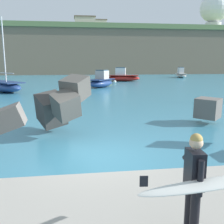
{
  "coord_description": "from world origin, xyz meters",
  "views": [
    {
      "loc": [
        -0.6,
        -8.15,
        3.08
      ],
      "look_at": [
        0.6,
        0.5,
        1.4
      ],
      "focal_mm": 41.67,
      "sensor_mm": 36.0,
      "label": 1
    }
  ],
  "objects_px": {
    "station_building_west": "(85,24)",
    "surfer_with_board": "(199,182)",
    "boat_mid_centre": "(181,74)",
    "radar_dome": "(214,10)",
    "boat_near_centre": "(101,82)",
    "boat_near_left": "(5,86)",
    "station_building_central": "(95,28)",
    "mooring_buoy_middle": "(115,82)",
    "mooring_buoy_inner": "(110,82)",
    "boat_near_right": "(123,77)"
  },
  "relations": [
    {
      "from": "mooring_buoy_middle",
      "to": "radar_dome",
      "type": "distance_m",
      "value": 60.22
    },
    {
      "from": "boat_mid_centre",
      "to": "radar_dome",
      "type": "xyz_separation_m",
      "value": [
        22.55,
        30.29,
        18.68
      ]
    },
    {
      "from": "mooring_buoy_inner",
      "to": "surfer_with_board",
      "type": "bearing_deg",
      "value": -95.18
    },
    {
      "from": "boat_mid_centre",
      "to": "station_building_west",
      "type": "relative_size",
      "value": 0.74
    },
    {
      "from": "boat_near_centre",
      "to": "mooring_buoy_inner",
      "type": "relative_size",
      "value": 11.05
    },
    {
      "from": "boat_near_centre",
      "to": "mooring_buoy_inner",
      "type": "height_order",
      "value": "boat_near_centre"
    },
    {
      "from": "boat_near_centre",
      "to": "station_building_west",
      "type": "bearing_deg",
      "value": 89.99
    },
    {
      "from": "boat_mid_centre",
      "to": "mooring_buoy_inner",
      "type": "distance_m",
      "value": 20.85
    },
    {
      "from": "surfer_with_board",
      "to": "mooring_buoy_inner",
      "type": "height_order",
      "value": "surfer_with_board"
    },
    {
      "from": "mooring_buoy_inner",
      "to": "radar_dome",
      "type": "relative_size",
      "value": 0.04
    },
    {
      "from": "boat_near_centre",
      "to": "mooring_buoy_middle",
      "type": "distance_m",
      "value": 6.58
    },
    {
      "from": "surfer_with_board",
      "to": "station_building_west",
      "type": "height_order",
      "value": "station_building_west"
    },
    {
      "from": "boat_near_centre",
      "to": "boat_near_left",
      "type": "bearing_deg",
      "value": -159.31
    },
    {
      "from": "surfer_with_board",
      "to": "station_building_west",
      "type": "xyz_separation_m",
      "value": [
        1.29,
        79.27,
        13.23
      ]
    },
    {
      "from": "surfer_with_board",
      "to": "boat_near_right",
      "type": "xyz_separation_m",
      "value": [
        5.77,
        38.74,
        -0.56
      ]
    },
    {
      "from": "boat_near_right",
      "to": "station_building_central",
      "type": "distance_m",
      "value": 55.97
    },
    {
      "from": "mooring_buoy_middle",
      "to": "radar_dome",
      "type": "height_order",
      "value": "radar_dome"
    },
    {
      "from": "boat_near_left",
      "to": "station_building_west",
      "type": "height_order",
      "value": "station_building_west"
    },
    {
      "from": "boat_mid_centre",
      "to": "mooring_buoy_inner",
      "type": "relative_size",
      "value": 10.6
    },
    {
      "from": "radar_dome",
      "to": "station_building_central",
      "type": "relative_size",
      "value": 1.45
    },
    {
      "from": "boat_near_right",
      "to": "radar_dome",
      "type": "bearing_deg",
      "value": 47.07
    },
    {
      "from": "surfer_with_board",
      "to": "boat_near_left",
      "type": "distance_m",
      "value": 26.6
    },
    {
      "from": "boat_near_centre",
      "to": "radar_dome",
      "type": "xyz_separation_m",
      "value": [
        40.61,
        48.65,
        18.63
      ]
    },
    {
      "from": "boat_mid_centre",
      "to": "mooring_buoy_middle",
      "type": "relative_size",
      "value": 10.6
    },
    {
      "from": "boat_near_left",
      "to": "mooring_buoy_middle",
      "type": "height_order",
      "value": "boat_near_left"
    },
    {
      "from": "boat_near_left",
      "to": "station_building_central",
      "type": "distance_m",
      "value": 70.95
    },
    {
      "from": "boat_near_centre",
      "to": "station_building_central",
      "type": "bearing_deg",
      "value": 86.27
    },
    {
      "from": "boat_near_left",
      "to": "station_building_central",
      "type": "bearing_deg",
      "value": 77.8
    },
    {
      "from": "mooring_buoy_inner",
      "to": "station_building_central",
      "type": "bearing_deg",
      "value": 87.7
    },
    {
      "from": "surfer_with_board",
      "to": "station_building_central",
      "type": "relative_size",
      "value": 0.26
    },
    {
      "from": "boat_near_centre",
      "to": "station_building_central",
      "type": "distance_m",
      "value": 65.65
    },
    {
      "from": "boat_near_centre",
      "to": "radar_dome",
      "type": "distance_m",
      "value": 66.05
    },
    {
      "from": "boat_near_left",
      "to": "station_building_west",
      "type": "xyz_separation_m",
      "value": [
        10.51,
        54.32,
        13.9
      ]
    },
    {
      "from": "boat_near_centre",
      "to": "mooring_buoy_middle",
      "type": "relative_size",
      "value": 11.05
    },
    {
      "from": "station_building_central",
      "to": "boat_mid_centre",
      "type": "bearing_deg",
      "value": -73.03
    },
    {
      "from": "mooring_buoy_inner",
      "to": "station_building_west",
      "type": "distance_m",
      "value": 47.3
    },
    {
      "from": "boat_near_left",
      "to": "boat_near_centre",
      "type": "distance_m",
      "value": 11.23
    },
    {
      "from": "mooring_buoy_middle",
      "to": "station_building_central",
      "type": "bearing_deg",
      "value": 88.48
    },
    {
      "from": "surfer_with_board",
      "to": "boat_near_left",
      "type": "relative_size",
      "value": 0.28
    },
    {
      "from": "boat_mid_centre",
      "to": "radar_dome",
      "type": "relative_size",
      "value": 0.4
    },
    {
      "from": "mooring_buoy_inner",
      "to": "radar_dome",
      "type": "distance_m",
      "value": 61.23
    },
    {
      "from": "surfer_with_board",
      "to": "station_building_central",
      "type": "xyz_separation_m",
      "value": [
        5.45,
        92.81,
        13.88
      ]
    },
    {
      "from": "station_building_west",
      "to": "surfer_with_board",
      "type": "bearing_deg",
      "value": -90.93
    },
    {
      "from": "boat_near_left",
      "to": "mooring_buoy_middle",
      "type": "relative_size",
      "value": 17.09
    },
    {
      "from": "mooring_buoy_inner",
      "to": "boat_near_left",
      "type": "bearing_deg",
      "value": -143.06
    },
    {
      "from": "surfer_with_board",
      "to": "boat_near_left",
      "type": "height_order",
      "value": "boat_near_left"
    },
    {
      "from": "surfer_with_board",
      "to": "radar_dome",
      "type": "distance_m",
      "value": 89.98
    },
    {
      "from": "station_building_west",
      "to": "boat_near_centre",
      "type": "bearing_deg",
      "value": -90.01
    },
    {
      "from": "boat_mid_centre",
      "to": "mooring_buoy_middle",
      "type": "height_order",
      "value": "boat_mid_centre"
    },
    {
      "from": "mooring_buoy_inner",
      "to": "station_building_central",
      "type": "distance_m",
      "value": 60.52
    }
  ]
}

